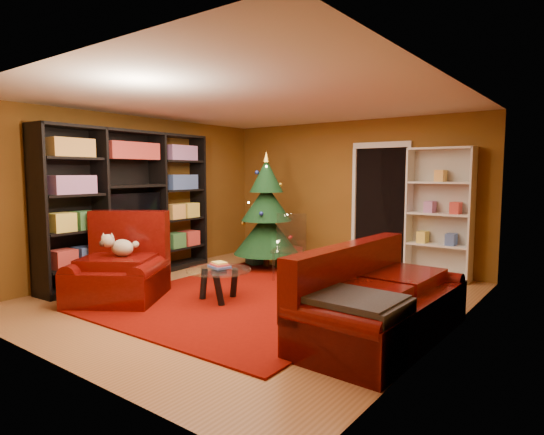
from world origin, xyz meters
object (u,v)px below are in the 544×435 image
Objects in this scene: christmas_tree at (266,212)px; gift_box_red at (294,253)px; white_bookshelf at (439,214)px; sofa at (384,292)px; coffee_table at (219,285)px; acrylic_chair at (289,251)px; gift_box_green at (287,261)px; armchair at (118,265)px; media_unit at (131,205)px; dog at (122,248)px; gift_box_teal at (256,257)px; rug at (253,298)px.

gift_box_red is (-0.08, 0.99, -0.88)m from christmas_tree.
white_bookshelf is 0.96× the size of sofa.
coffee_table is 0.91× the size of acrylic_chair.
gift_box_green is 0.24× the size of armchair.
sofa is at bearing -82.58° from white_bookshelf.
media_unit is 4.86m from white_bookshelf.
christmas_tree is 5.14× the size of dog.
armchair is (-0.00, -2.88, 0.32)m from gift_box_teal.
gift_box_red is 0.25× the size of acrylic_chair.
gift_box_green is at bearing 44.99° from dog.
sofa is at bearing -19.29° from armchair.
gift_box_teal is 2.87m from dog.
media_unit is 2.60m from acrylic_chair.
gift_box_teal is 0.13× the size of white_bookshelf.
dog is 0.18× the size of sofa.
christmas_tree is 2.21× the size of acrylic_chair.
white_bookshelf is at bearing 8.78° from sofa.
media_unit is 2.55× the size of armchair.
white_bookshelf is at bearing 18.88° from armchair.
christmas_tree is 1.12m from acrylic_chair.
acrylic_chair is (-0.22, 1.15, 0.46)m from rug.
christmas_tree is 7.20× the size of gift_box_green.
armchair is 0.24m from dog.
gift_box_teal is 0.13× the size of sofa.
sofa is (1.99, -0.33, 0.47)m from rug.
rug is 4.38× the size of coffee_table.
rug is 9.23× the size of dog.
acrylic_chair is (1.12, 2.22, -0.23)m from dog.
media_unit reaches higher than acrylic_chair.
gift_box_red is (0.22, 0.92, -0.03)m from gift_box_teal.
rug is 3.26m from white_bookshelf.
dog is 3.42m from sofa.
gift_box_green is at bearing 53.35° from sofa.
rug is 2.59m from media_unit.
white_bookshelf is at bearing 58.23° from coffee_table.
dog is at bearing 45.00° from armchair.
christmas_tree is 0.97× the size of white_bookshelf.
media_unit reaches higher than gift_box_red.
armchair is at bearing -145.80° from coffee_table.
acrylic_chair is at bearing -27.47° from gift_box_teal.
white_bookshelf is 2.28× the size of acrylic_chair.
sofa is at bearing -38.43° from gift_box_green.
white_bookshelf is 5.31× the size of dog.
media_unit is 1.37× the size of sofa.
media_unit is at bearing -123.41° from christmas_tree.
rug is 12.92× the size of gift_box_green.
armchair is at bearing -140.15° from rug.
gift_box_green is at bearing 49.15° from media_unit.
armchair reaches higher than gift_box_red.
white_bookshelf reaches higher than armchair.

